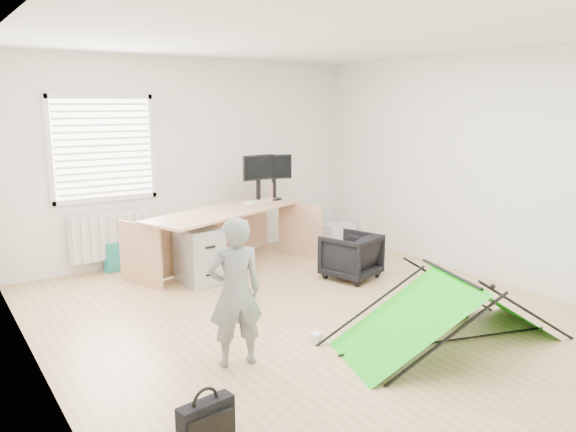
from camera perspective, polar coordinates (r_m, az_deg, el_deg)
ground at (r=5.76m, az=2.25°, el=-9.96°), size 5.50×5.50×0.00m
back_wall at (r=7.80m, az=-9.72°, el=5.71°), size 5.00×0.02×2.70m
window at (r=7.33m, az=-18.27°, el=6.53°), size 1.20×0.06×1.20m
radiator at (r=7.46m, az=-17.66°, el=-1.93°), size 1.00×0.12×0.60m
desk at (r=7.18m, az=-6.21°, el=-2.44°), size 2.41×1.51×0.78m
filing_cabinet at (r=6.74m, az=-9.00°, el=-3.93°), size 0.45×0.59×0.67m
monitor_left at (r=7.64m, az=-3.04°, el=3.22°), size 0.49×0.13×0.47m
monitor_right at (r=7.78m, az=-1.44°, el=3.35°), size 0.49×0.24×0.46m
keyboard at (r=7.65m, az=-2.87°, el=1.56°), size 0.52×0.29×0.02m
thermos at (r=7.79m, az=-1.69°, el=2.54°), size 0.08×0.08×0.24m
office_chair at (r=6.87m, az=6.40°, el=-4.06°), size 0.74×0.75×0.55m
person at (r=4.54m, az=-5.39°, el=-7.70°), size 0.50×0.38×1.23m
kite at (r=5.21m, az=15.97°, el=-9.01°), size 2.25×1.47×0.64m
storage_crate at (r=8.76m, az=5.16°, el=-1.65°), size 0.48×0.35×0.26m
tote_bag at (r=7.50m, az=-17.01°, el=-3.92°), size 0.33×0.21×0.37m
laptop_bag at (r=3.77m, az=-8.33°, el=-19.99°), size 0.38×0.16×0.28m
white_box at (r=5.12m, az=2.86°, el=-12.26°), size 0.11×0.11×0.09m
duffel_bag at (r=5.88m, az=14.92°, el=-8.67°), size 0.61×0.43×0.24m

